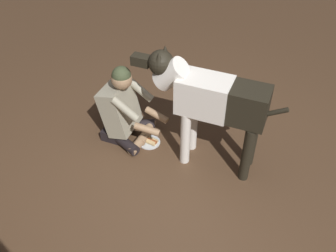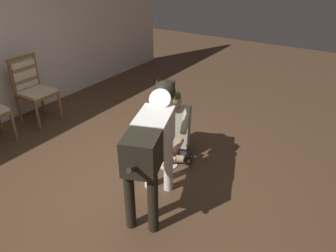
{
  "view_description": "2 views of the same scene",
  "coord_description": "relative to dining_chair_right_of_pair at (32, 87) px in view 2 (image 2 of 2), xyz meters",
  "views": [
    {
      "loc": [
        -1.56,
        1.84,
        2.73
      ],
      "look_at": [
        0.24,
        -0.15,
        0.47
      ],
      "focal_mm": 39.83,
      "sensor_mm": 36.0,
      "label": 1
    },
    {
      "loc": [
        -2.2,
        -2.04,
        2.3
      ],
      "look_at": [
        0.36,
        -0.37,
        0.68
      ],
      "focal_mm": 35.06,
      "sensor_mm": 36.0,
      "label": 2
    }
  ],
  "objects": [
    {
      "name": "ground_plane",
      "position": [
        -0.52,
        -2.14,
        -0.54
      ],
      "size": [
        14.34,
        14.34,
        0.0
      ],
      "primitive_type": "plane",
      "color": "#4E3624"
    },
    {
      "name": "person_sitting_on_floor",
      "position": [
        0.32,
        -2.27,
        -0.18
      ],
      "size": [
        0.75,
        0.61,
        0.88
      ],
      "color": "black",
      "rests_on": "ground"
    },
    {
      "name": "dining_chair_right_of_pair",
      "position": [
        0.0,
        0.0,
        0.0
      ],
      "size": [
        0.47,
        0.48,
        0.98
      ],
      "color": "brown",
      "rests_on": "ground"
    },
    {
      "name": "hot_dog_on_plate",
      "position": [
        0.06,
        -2.36,
        -0.52
      ],
      "size": [
        0.24,
        0.24,
        0.06
      ],
      "color": "silver",
      "rests_on": "ground"
    },
    {
      "name": "large_dog",
      "position": [
        -0.53,
        -2.58,
        0.2
      ],
      "size": [
        1.39,
        0.63,
        1.16
      ],
      "color": "silver",
      "rests_on": "ground"
    }
  ]
}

